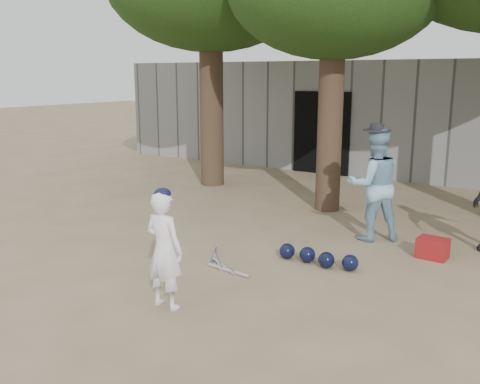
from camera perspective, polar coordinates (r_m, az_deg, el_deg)
The scene contains 7 objects.
ground at distance 7.71m, azimuth -7.88°, elevation -7.74°, with size 70.00×70.00×0.00m, color #937C5E.
boy_player at distance 6.17m, azimuth -8.09°, elevation -6.15°, with size 0.50×0.33×1.38m, color white.
spectator_blue at distance 8.85m, azimuth 14.10°, elevation 0.75°, with size 0.88×0.69×1.81m, color #87B5D1.
red_bag at distance 8.37m, azimuth 19.86°, elevation -5.66°, with size 0.42×0.32×0.30m, color #A81C16.
back_building at distance 16.52m, azimuth 16.23°, elevation 7.99°, with size 16.00×5.24×3.00m.
helmet_row at distance 7.69m, azimuth 8.24°, elevation -6.89°, with size 1.19×0.30×0.23m.
bat_pile at distance 7.65m, azimuth -2.11°, elevation -7.56°, with size 1.09×0.78×0.06m.
Camera 1 is at (4.78, -5.44, 2.65)m, focal length 40.00 mm.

